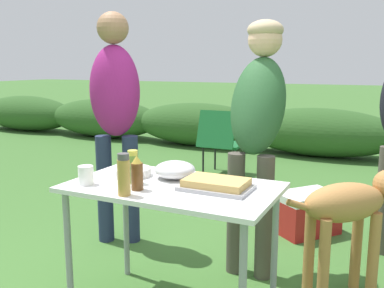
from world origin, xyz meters
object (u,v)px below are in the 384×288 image
at_px(paper_cup_stack, 86,175).
at_px(dog, 350,211).
at_px(mixing_bowl, 175,170).
at_px(spice_jar, 124,175).
at_px(food_tray, 216,185).
at_px(standing_person_in_gray_fleece, 115,107).
at_px(beer_bottle, 137,174).
at_px(folding_table, 172,199).
at_px(plate_stack, 132,172).
at_px(standing_person_in_olive_jacket, 258,115).
at_px(relish_jar, 133,167).
at_px(cooler_box, 307,213).
at_px(camp_chair_green_behind_table, 221,139).

bearing_deg(paper_cup_stack, dog, 31.82).
bearing_deg(mixing_bowl, spice_jar, -100.62).
distance_m(food_tray, standing_person_in_gray_fleece, 1.33).
bearing_deg(mixing_bowl, food_tray, -19.87).
bearing_deg(beer_bottle, food_tray, 26.06).
distance_m(folding_table, plate_stack, 0.32).
bearing_deg(paper_cup_stack, folding_table, 24.45).
bearing_deg(beer_bottle, standing_person_in_olive_jacket, 68.62).
xyz_separation_m(food_tray, relish_jar, (-0.45, -0.08, 0.06)).
distance_m(plate_stack, paper_cup_stack, 0.28).
distance_m(plate_stack, cooler_box, 1.72).
distance_m(camp_chair_green_behind_table, cooler_box, 1.92).
bearing_deg(dog, mixing_bowl, -106.06).
xyz_separation_m(food_tray, plate_stack, (-0.54, 0.05, -0.00)).
bearing_deg(relish_jar, paper_cup_stack, -147.15).
relative_size(mixing_bowl, dog, 0.30).
xyz_separation_m(plate_stack, mixing_bowl, (0.25, 0.06, 0.03)).
xyz_separation_m(folding_table, spice_jar, (-0.13, -0.26, 0.18)).
xyz_separation_m(food_tray, cooler_box, (0.20, 1.48, -0.60)).
bearing_deg(plate_stack, folding_table, -13.04).
relative_size(beer_bottle, standing_person_in_olive_jacket, 0.11).
bearing_deg(folding_table, mixing_bowl, 112.28).
distance_m(beer_bottle, standing_person_in_olive_jacket, 0.98).
bearing_deg(folding_table, standing_person_in_gray_fleece, 140.61).
bearing_deg(camp_chair_green_behind_table, cooler_box, -47.38).
xyz_separation_m(food_tray, spice_jar, (-0.37, -0.28, 0.07)).
xyz_separation_m(folding_table, food_tray, (0.24, 0.02, 0.10)).
height_order(plate_stack, relish_jar, relish_jar).
distance_m(plate_stack, dog, 1.28).
height_order(plate_stack, mixing_bowl, mixing_bowl).
height_order(folding_table, standing_person_in_gray_fleece, standing_person_in_gray_fleece).
relative_size(plate_stack, spice_jar, 1.05).
relative_size(relish_jar, spice_jar, 0.86).
height_order(beer_bottle, standing_person_in_olive_jacket, standing_person_in_olive_jacket).
height_order(food_tray, mixing_bowl, mixing_bowl).
distance_m(paper_cup_stack, spice_jar, 0.30).
height_order(beer_bottle, camp_chair_green_behind_table, beer_bottle).
xyz_separation_m(plate_stack, relish_jar, (0.09, -0.12, 0.06)).
height_order(relish_jar, dog, relish_jar).
relative_size(food_tray, camp_chair_green_behind_table, 0.43).
bearing_deg(paper_cup_stack, relish_jar, 32.85).
relative_size(food_tray, spice_jar, 1.71).
bearing_deg(standing_person_in_gray_fleece, standing_person_in_olive_jacket, -20.76).
bearing_deg(paper_cup_stack, camp_chair_green_behind_table, 98.44).
bearing_deg(folding_table, camp_chair_green_behind_table, 106.83).
height_order(dog, cooler_box, dog).
relative_size(beer_bottle, cooler_box, 0.31).
bearing_deg(relish_jar, folding_table, 14.78).
distance_m(folding_table, standing_person_in_olive_jacket, 0.86).
xyz_separation_m(folding_table, dog, (0.84, 0.59, -0.13)).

